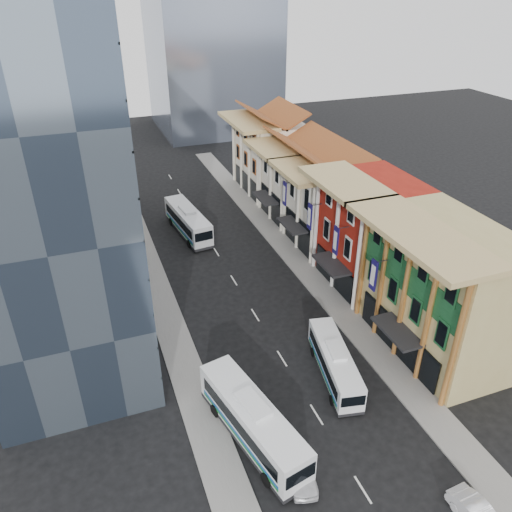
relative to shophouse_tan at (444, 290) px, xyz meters
name	(u,v)px	position (x,y,z in m)	size (l,w,h in m)	color
ground	(322,424)	(-14.00, -5.00, -6.00)	(200.00, 200.00, 0.00)	black
sidewalk_right	(302,266)	(-5.50, 17.00, -5.92)	(3.00, 90.00, 0.15)	slate
sidewalk_left	(159,294)	(-22.50, 17.00, -5.92)	(3.00, 90.00, 0.15)	slate
shophouse_tan	(444,290)	(0.00, 0.00, 0.00)	(8.00, 14.00, 12.00)	tan
shophouse_red	(371,232)	(0.00, 12.00, 0.00)	(8.00, 10.00, 12.00)	maroon
shophouse_cream_near	(329,207)	(0.00, 21.50, -1.00)	(8.00, 9.00, 10.00)	silver
shophouse_cream_mid	(299,182)	(0.00, 30.50, -1.00)	(8.00, 9.00, 10.00)	silver
shophouse_cream_far	(271,156)	(0.00, 41.00, -0.50)	(8.00, 12.00, 11.00)	silver
office_tower	(47,184)	(-31.00, 14.00, 9.00)	(12.00, 26.00, 30.00)	#405066
office_block_far	(67,180)	(-30.00, 37.00, 1.00)	(10.00, 18.00, 14.00)	gray
bus_left_near	(253,421)	(-19.50, -4.42, -4.14)	(2.72, 11.59, 3.72)	white
bus_left_far	(188,221)	(-16.00, 30.23, -4.16)	(2.69, 11.51, 3.69)	silver
bus_right	(335,363)	(-10.72, -0.62, -4.48)	(2.23, 9.51, 3.05)	white
sedan_left	(301,469)	(-17.51, -8.64, -5.24)	(1.79, 4.44, 1.51)	silver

